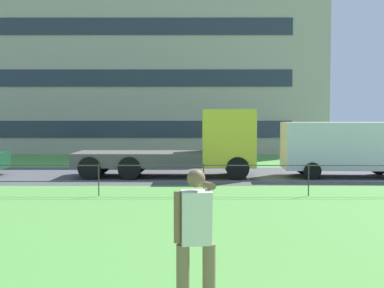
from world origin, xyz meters
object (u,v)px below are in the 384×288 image
Objects in this scene: person_thrower at (198,238)px; apartment_building_background at (109,59)px; panel_van_center at (348,146)px; flatbed_truck_left at (194,147)px.

apartment_building_background is at bearing 101.58° from person_thrower.
person_thrower is 0.06× the size of apartment_building_background.
panel_van_center is at bearing 66.34° from person_thrower.
panel_van_center reaches higher than person_thrower.
flatbed_truck_left is at bearing 178.88° from panel_van_center.
flatbed_truck_left is (-0.04, 14.32, 0.23)m from person_thrower.
flatbed_truck_left is 1.44× the size of panel_van_center.
flatbed_truck_left is at bearing 90.17° from person_thrower.
panel_van_center is at bearing -54.20° from apartment_building_background.
apartment_building_background is at bearing 125.80° from panel_van_center.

